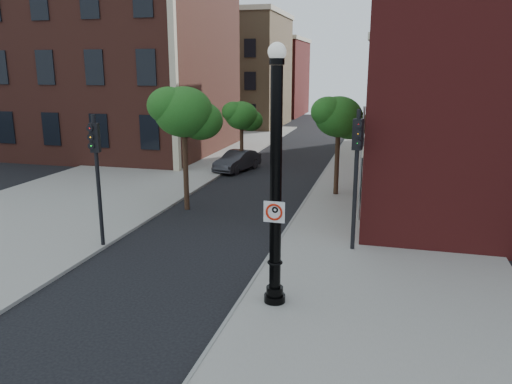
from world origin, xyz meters
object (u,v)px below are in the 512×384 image
(no_parking_sign, at_px, (274,212))
(traffic_signal_right, at_px, (357,158))
(parked_car, at_px, (237,161))
(lamppost, at_px, (276,192))
(traffic_signal_left, at_px, (96,160))

(no_parking_sign, bearing_deg, traffic_signal_right, 71.72)
(no_parking_sign, relative_size, parked_car, 0.15)
(lamppost, height_order, traffic_signal_left, lamppost)
(parked_car, height_order, traffic_signal_right, traffic_signal_right)
(traffic_signal_left, bearing_deg, no_parking_sign, -37.95)
(no_parking_sign, distance_m, parked_car, 19.23)
(no_parking_sign, height_order, traffic_signal_left, traffic_signal_left)
(parked_car, height_order, traffic_signal_left, traffic_signal_left)
(lamppost, distance_m, traffic_signal_left, 7.72)
(parked_car, bearing_deg, lamppost, -55.72)
(lamppost, xyz_separation_m, parked_car, (-6.49, 17.80, -2.62))
(lamppost, bearing_deg, traffic_signal_left, 158.07)
(lamppost, height_order, traffic_signal_right, lamppost)
(parked_car, bearing_deg, traffic_signal_left, -78.33)
(traffic_signal_left, height_order, traffic_signal_right, traffic_signal_right)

